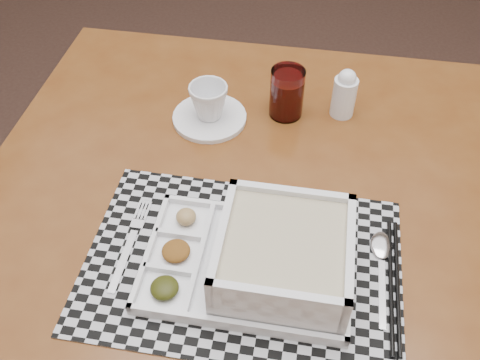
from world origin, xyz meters
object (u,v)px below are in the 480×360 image
at_px(serving_tray, 273,259).
at_px(cup, 209,101).
at_px(juice_glass, 287,95).
at_px(dining_table, 256,238).
at_px(creamer_bottle, 344,94).

height_order(serving_tray, cup, serving_tray).
xyz_separation_m(serving_tray, juice_glass, (-0.03, 0.39, 0.01)).
distance_m(serving_tray, cup, 0.39).
height_order(dining_table, serving_tray, serving_tray).
bearing_deg(dining_table, serving_tray, -70.89).
height_order(juice_glass, creamer_bottle, creamer_bottle).
bearing_deg(creamer_bottle, cup, -165.70).
bearing_deg(creamer_bottle, dining_table, -114.24).
relative_size(juice_glass, creamer_bottle, 0.98).
xyz_separation_m(dining_table, juice_glass, (0.02, 0.27, 0.13)).
xyz_separation_m(cup, juice_glass, (0.15, 0.05, 0.00)).
relative_size(cup, juice_glass, 0.75).
bearing_deg(cup, dining_table, -53.22).
bearing_deg(creamer_bottle, serving_tray, -101.85).
xyz_separation_m(juice_glass, creamer_bottle, (0.11, 0.02, 0.00)).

